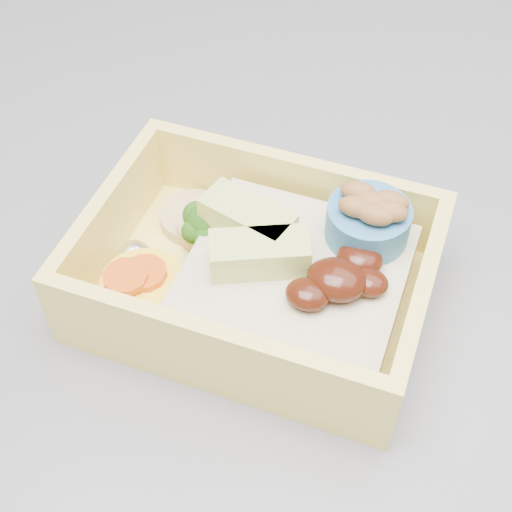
% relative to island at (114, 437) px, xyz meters
% --- Properties ---
extents(ground, '(3.50, 3.50, 0.00)m').
position_rel_island_xyz_m(ground, '(0.00, 0.10, -0.46)').
color(ground, beige).
rests_on(ground, ground).
extents(island, '(1.24, 0.84, 0.92)m').
position_rel_island_xyz_m(island, '(0.00, 0.00, 0.00)').
color(island, brown).
rests_on(island, ground).
extents(bento_box, '(0.19, 0.14, 0.07)m').
position_rel_island_xyz_m(bento_box, '(0.21, -0.08, 0.48)').
color(bento_box, '#FFE569').
rests_on(bento_box, island).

